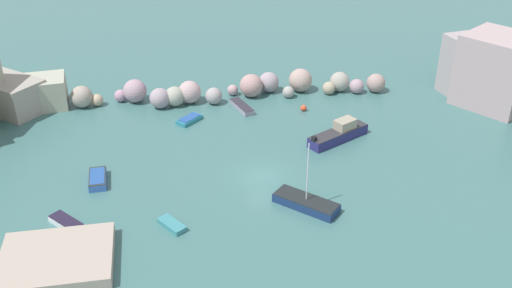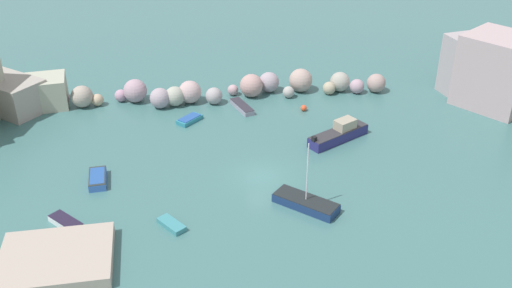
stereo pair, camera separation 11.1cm
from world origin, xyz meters
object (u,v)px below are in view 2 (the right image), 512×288
(channel_buoy, at_px, (304,108))
(moored_boat_1, at_px, (306,203))
(stone_dock, at_px, (56,259))
(moored_boat_5, at_px, (98,179))
(moored_boat_3, at_px, (172,225))
(moored_boat_0, at_px, (339,133))
(moored_boat_4, at_px, (66,222))
(moored_boat_6, at_px, (190,119))
(moored_boat_2, at_px, (242,107))

(channel_buoy, bearing_deg, moored_boat_1, -100.00)
(stone_dock, xyz_separation_m, moored_boat_5, (1.62, 10.82, -0.10))
(moored_boat_3, xyz_separation_m, moored_boat_5, (-6.55, 7.26, 0.15))
(channel_buoy, bearing_deg, moored_boat_0, -71.60)
(stone_dock, distance_m, moored_boat_1, 19.83)
(moored_boat_4, xyz_separation_m, moored_boat_6, (9.97, 17.07, -0.03))
(moored_boat_0, bearing_deg, moored_boat_2, 107.00)
(moored_boat_6, bearing_deg, stone_dock, -160.57)
(moored_boat_2, bearing_deg, channel_buoy, 59.53)
(channel_buoy, height_order, moored_boat_5, moored_boat_5)
(moored_boat_0, relative_size, moored_boat_3, 2.50)
(moored_boat_3, height_order, moored_boat_4, moored_boat_4)
(moored_boat_0, relative_size, moored_boat_4, 2.19)
(moored_boat_0, bearing_deg, moored_boat_4, 173.62)
(moored_boat_1, bearing_deg, moored_boat_3, -131.86)
(moored_boat_1, xyz_separation_m, moored_boat_4, (-19.29, -0.33, -0.14))
(moored_boat_5, bearing_deg, moored_boat_4, -21.48)
(moored_boat_2, bearing_deg, moored_boat_0, 27.57)
(moored_boat_6, bearing_deg, moored_boat_1, -107.05)
(stone_dock, xyz_separation_m, moored_boat_0, (24.64, 16.03, 0.25))
(moored_boat_2, height_order, moored_boat_6, moored_boat_2)
(moored_boat_3, distance_m, moored_boat_6, 18.27)
(moored_boat_6, bearing_deg, moored_boat_4, -166.48)
(stone_dock, bearing_deg, moored_boat_2, 57.03)
(moored_boat_2, height_order, moored_boat_4, moored_boat_2)
(channel_buoy, xyz_separation_m, moored_boat_5, (-20.72, -12.13, 0.03))
(moored_boat_0, xyz_separation_m, moored_boat_6, (-14.79, 5.72, -0.47))
(moored_boat_0, relative_size, moored_boat_5, 1.97)
(channel_buoy, relative_size, moored_boat_4, 0.22)
(channel_buoy, distance_m, moored_boat_6, 12.55)
(moored_boat_0, height_order, moored_boat_2, moored_boat_0)
(moored_boat_1, distance_m, moored_boat_2, 19.43)
(stone_dock, relative_size, channel_buoy, 11.83)
(moored_boat_1, relative_size, moored_boat_3, 2.25)
(moored_boat_4, bearing_deg, moored_boat_0, -110.37)
(moored_boat_2, xyz_separation_m, moored_boat_4, (-15.76, -19.44, -0.01))
(channel_buoy, bearing_deg, stone_dock, -134.24)
(stone_dock, xyz_separation_m, moored_boat_2, (15.65, 24.13, -0.17))
(moored_boat_2, height_order, moored_boat_5, moored_boat_5)
(stone_dock, relative_size, moored_boat_2, 1.90)
(moored_boat_1, height_order, moored_boat_3, moored_boat_1)
(moored_boat_6, bearing_deg, moored_boat_0, -67.35)
(moored_boat_3, bearing_deg, moored_boat_5, 4.48)
(moored_boat_4, bearing_deg, moored_boat_1, -134.00)
(moored_boat_1, bearing_deg, stone_dock, -124.75)
(moored_boat_3, height_order, moored_boat_6, moored_boat_6)
(stone_dock, relative_size, moored_boat_4, 2.61)
(moored_boat_5, bearing_deg, stone_dock, -14.22)
(moored_boat_1, distance_m, moored_boat_5, 18.49)
(moored_boat_1, bearing_deg, channel_buoy, 120.57)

